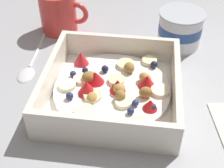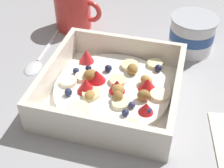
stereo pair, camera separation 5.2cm
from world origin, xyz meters
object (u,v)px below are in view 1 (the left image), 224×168
(fruit_bowl, at_px, (112,89))
(coffee_mug, at_px, (59,12))
(yogurt_cup, at_px, (180,29))
(spoon, at_px, (30,65))

(fruit_bowl, bearing_deg, coffee_mug, 125.04)
(yogurt_cup, bearing_deg, fruit_bowl, -122.64)
(yogurt_cup, xyz_separation_m, coffee_mug, (-0.26, 0.02, 0.01))
(spoon, relative_size, coffee_mug, 1.58)
(fruit_bowl, distance_m, spoon, 0.18)
(spoon, xyz_separation_m, coffee_mug, (0.03, 0.14, 0.04))
(fruit_bowl, relative_size, yogurt_cup, 2.38)
(spoon, distance_m, coffee_mug, 0.15)
(spoon, distance_m, yogurt_cup, 0.31)
(fruit_bowl, bearing_deg, yogurt_cup, 57.36)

